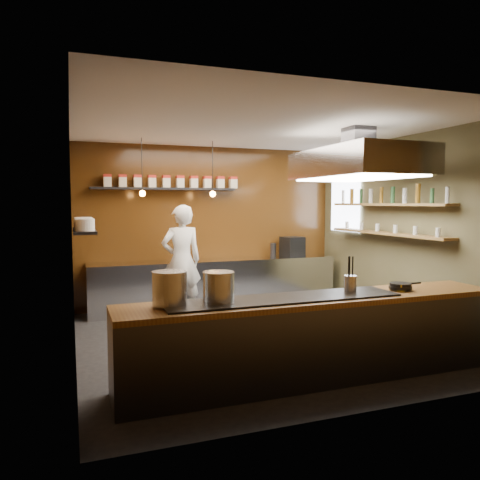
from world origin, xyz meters
name	(u,v)px	position (x,y,z in m)	size (l,w,h in m)	color
floor	(261,339)	(0.00, 0.00, 0.00)	(5.00, 5.00, 0.00)	black
back_wall	(211,226)	(0.00, 2.50, 1.50)	(5.00, 5.00, 0.00)	#3A1E0A
left_wall	(73,239)	(-2.50, 0.00, 1.50)	(5.00, 5.00, 0.00)	#3A1E0A
right_wall	(406,231)	(2.50, 0.00, 1.50)	(5.00, 5.00, 0.00)	#484528
ceiling	(262,126)	(0.00, 0.00, 3.00)	(5.00, 5.00, 0.00)	silver
window_pane	(345,205)	(2.45, 1.70, 1.90)	(1.00, 1.00, 0.00)	white
prep_counter	(216,284)	(0.00, 2.17, 0.45)	(4.60, 0.65, 0.90)	silver
pass_counter	(316,337)	(0.00, -1.60, 0.47)	(4.40, 0.72, 0.94)	#38383D
tin_shelf	(165,189)	(-0.90, 2.36, 2.20)	(2.60, 0.26, 0.04)	black
plate_shelf	(84,231)	(-2.34, 1.00, 1.55)	(0.30, 1.40, 0.04)	black
bottle_shelf_upper	(387,205)	(2.34, 0.30, 1.92)	(0.26, 2.80, 0.04)	brown
bottle_shelf_lower	(386,233)	(2.34, 0.30, 1.45)	(0.26, 2.80, 0.04)	brown
extractor_hood	(358,163)	(1.30, -0.40, 2.51)	(1.20, 2.00, 0.72)	#38383D
pendant_left	(142,190)	(-1.40, 1.70, 2.15)	(0.10, 0.10, 0.95)	black
pendant_right	(213,191)	(-0.20, 1.70, 2.15)	(0.10, 0.10, 0.95)	black
storage_tins	(173,182)	(-0.75, 2.36, 2.33)	(2.43, 0.13, 0.22)	beige
plate_stacks	(84,224)	(-2.34, 1.00, 1.65)	(0.26, 1.16, 0.16)	white
bottles	(387,196)	(2.34, 0.30, 2.06)	(0.06, 2.66, 0.24)	silver
wine_glasses	(386,228)	(2.34, 0.30, 1.53)	(0.07, 2.37, 0.13)	silver
stockpot_large	(170,288)	(-1.61, -1.52, 1.11)	(0.34, 0.34, 0.33)	#B8BABF
stockpot_small	(219,286)	(-1.11, -1.53, 1.09)	(0.32, 0.32, 0.30)	#B2B4B9
utensil_crock	(350,283)	(0.46, -1.54, 1.03)	(0.14, 0.14, 0.18)	silver
frying_pan	(401,286)	(1.12, -1.60, 0.97)	(0.44, 0.27, 0.07)	black
butter_jar	(401,288)	(1.07, -1.66, 0.96)	(0.09, 0.09, 0.09)	gold
espresso_machine	(292,246)	(1.58, 2.19, 1.09)	(0.38, 0.36, 0.38)	black
chef	(181,260)	(-0.74, 1.79, 0.96)	(0.70, 0.46, 1.91)	white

